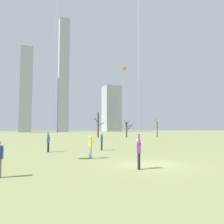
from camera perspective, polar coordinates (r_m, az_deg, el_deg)
The scene contains 12 objects.
ground_plane at distance 13.68m, azimuth 9.60°, elevation -13.09°, with size 400.00×400.00×0.00m, color #848E56.
kite_flyer_midfield_center_red at distance 11.08m, azimuth 6.68°, elevation 12.05°, with size 3.34×5.49×17.46m.
kite_flyer_foreground_right_pink at distance 20.32m, azimuth -15.16°, elevation 2.03°, with size 0.62×8.05×20.73m.
bystander_far_off_by_trees at distance 16.40m, azimuth -5.46°, elevation -8.46°, with size 0.23×0.51×1.62m.
bystander_watching_nearby at distance 22.50m, azimuth -2.61°, elevation -7.31°, with size 0.33×0.47×1.62m.
distant_kite_drifting_left_orange at distance 46.72m, azimuth 3.01°, elevation 9.78°, with size 4.71×3.96×14.98m.
bare_tree_rightmost at distance 53.21m, azimuth -3.53°, elevation -3.20°, with size 2.74×1.43×5.91m.
bare_tree_right_of_center at distance 58.36m, azimuth 11.28°, elevation -4.13°, with size 1.40×2.58×4.63m.
bare_tree_far_right_edge at distance 54.81m, azimuth 3.80°, elevation -4.10°, with size 3.05×2.52×4.34m.
skyline_mid_tower_right at distance 141.30m, azimuth -12.12°, elevation 9.16°, with size 5.99×5.45×69.01m.
skyline_slender_spire at distance 168.62m, azimuth -0.14°, elevation 0.83°, with size 11.72×11.56×33.70m.
skyline_mid_tower_left at distance 140.46m, azimuth -20.88°, elevation 5.20°, with size 6.73×11.72×48.71m.
Camera 1 is at (-7.00, -11.56, 2.13)m, focal length 36.30 mm.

